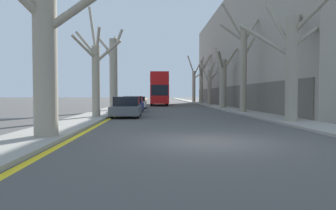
{
  "coord_description": "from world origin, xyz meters",
  "views": [
    {
      "loc": [
        -1.69,
        -9.66,
        1.55
      ],
      "look_at": [
        -0.07,
        28.36,
        0.2
      ],
      "focal_mm": 32.0,
      "sensor_mm": 36.0,
      "label": 1
    }
  ],
  "objects_px": {
    "street_tree_left_0": "(46,33)",
    "street_tree_right_1": "(243,64)",
    "street_tree_right_5": "(194,84)",
    "parked_car_2": "(137,103)",
    "street_tree_left_1": "(95,72)",
    "double_decker_bus": "(159,88)",
    "street_tree_right_3": "(210,84)",
    "street_tree_right_2": "(223,80)",
    "parked_car_1": "(133,104)",
    "parked_car_0": "(127,107)",
    "street_tree_right_0": "(291,60)",
    "street_tree_left_2": "(113,71)",
    "street_tree_right_4": "(202,79)"
  },
  "relations": [
    {
      "from": "street_tree_left_0",
      "to": "parked_car_0",
      "type": "distance_m",
      "value": 10.88
    },
    {
      "from": "parked_car_1",
      "to": "parked_car_2",
      "type": "height_order",
      "value": "parked_car_1"
    },
    {
      "from": "parked_car_2",
      "to": "street_tree_left_0",
      "type": "bearing_deg",
      "value": -94.38
    },
    {
      "from": "street_tree_left_1",
      "to": "parked_car_0",
      "type": "bearing_deg",
      "value": 29.76
    },
    {
      "from": "double_decker_bus",
      "to": "street_tree_right_0",
      "type": "bearing_deg",
      "value": -76.26
    },
    {
      "from": "street_tree_left_1",
      "to": "street_tree_right_0",
      "type": "height_order",
      "value": "street_tree_left_1"
    },
    {
      "from": "double_decker_bus",
      "to": "parked_car_2",
      "type": "xyz_separation_m",
      "value": [
        -2.54,
        -10.16,
        -1.91
      ]
    },
    {
      "from": "parked_car_1",
      "to": "street_tree_right_3",
      "type": "bearing_deg",
      "value": 55.27
    },
    {
      "from": "street_tree_right_4",
      "to": "street_tree_left_0",
      "type": "bearing_deg",
      "value": -106.75
    },
    {
      "from": "street_tree_left_0",
      "to": "street_tree_right_1",
      "type": "xyz_separation_m",
      "value": [
        10.97,
        14.06,
        0.45
      ]
    },
    {
      "from": "street_tree_right_2",
      "to": "street_tree_right_5",
      "type": "xyz_separation_m",
      "value": [
        -0.08,
        23.23,
        0.34
      ]
    },
    {
      "from": "street_tree_right_1",
      "to": "street_tree_right_5",
      "type": "height_order",
      "value": "street_tree_right_1"
    },
    {
      "from": "street_tree_left_0",
      "to": "parked_car_2",
      "type": "relative_size",
      "value": 1.78
    },
    {
      "from": "street_tree_right_5",
      "to": "parked_car_2",
      "type": "height_order",
      "value": "street_tree_right_5"
    },
    {
      "from": "street_tree_right_5",
      "to": "street_tree_left_0",
      "type": "bearing_deg",
      "value": -103.67
    },
    {
      "from": "street_tree_right_0",
      "to": "street_tree_right_1",
      "type": "relative_size",
      "value": 0.73
    },
    {
      "from": "street_tree_left_2",
      "to": "double_decker_bus",
      "type": "xyz_separation_m",
      "value": [
        4.45,
        15.32,
        -1.22
      ]
    },
    {
      "from": "street_tree_left_1",
      "to": "street_tree_right_3",
      "type": "height_order",
      "value": "street_tree_left_1"
    },
    {
      "from": "street_tree_right_5",
      "to": "parked_car_2",
      "type": "relative_size",
      "value": 2.04
    },
    {
      "from": "street_tree_right_2",
      "to": "street_tree_right_3",
      "type": "distance_m",
      "value": 7.89
    },
    {
      "from": "street_tree_right_0",
      "to": "street_tree_right_3",
      "type": "distance_m",
      "value": 24.44
    },
    {
      "from": "parked_car_2",
      "to": "parked_car_1",
      "type": "bearing_deg",
      "value": -90.0
    },
    {
      "from": "street_tree_right_0",
      "to": "street_tree_right_5",
      "type": "relative_size",
      "value": 0.76
    },
    {
      "from": "street_tree_left_1",
      "to": "street_tree_right_2",
      "type": "xyz_separation_m",
      "value": [
        11.23,
        12.69,
        0.16
      ]
    },
    {
      "from": "street_tree_left_0",
      "to": "parked_car_2",
      "type": "bearing_deg",
      "value": 85.62
    },
    {
      "from": "street_tree_right_5",
      "to": "double_decker_bus",
      "type": "xyz_separation_m",
      "value": [
        -6.71,
        -12.23,
        -0.96
      ]
    },
    {
      "from": "street_tree_right_0",
      "to": "parked_car_2",
      "type": "height_order",
      "value": "street_tree_right_0"
    },
    {
      "from": "street_tree_right_4",
      "to": "parked_car_2",
      "type": "height_order",
      "value": "street_tree_right_4"
    },
    {
      "from": "street_tree_right_0",
      "to": "parked_car_2",
      "type": "xyz_separation_m",
      "value": [
        -9.27,
        17.39,
        -2.76
      ]
    },
    {
      "from": "street_tree_right_5",
      "to": "street_tree_right_2",
      "type": "bearing_deg",
      "value": -89.8
    },
    {
      "from": "street_tree_left_2",
      "to": "parked_car_2",
      "type": "distance_m",
      "value": 6.33
    },
    {
      "from": "street_tree_right_0",
      "to": "street_tree_left_2",
      "type": "bearing_deg",
      "value": 132.44
    },
    {
      "from": "street_tree_right_2",
      "to": "parked_car_1",
      "type": "bearing_deg",
      "value": -148.51
    },
    {
      "from": "street_tree_right_5",
      "to": "street_tree_left_2",
      "type": "bearing_deg",
      "value": -112.04
    },
    {
      "from": "street_tree_left_2",
      "to": "street_tree_right_5",
      "type": "xyz_separation_m",
      "value": [
        11.15,
        27.55,
        -0.26
      ]
    },
    {
      "from": "street_tree_right_3",
      "to": "parked_car_1",
      "type": "distance_m",
      "value": 16.71
    },
    {
      "from": "street_tree_right_4",
      "to": "parked_car_1",
      "type": "distance_m",
      "value": 23.05
    },
    {
      "from": "street_tree_right_2",
      "to": "double_decker_bus",
      "type": "bearing_deg",
      "value": 121.67
    },
    {
      "from": "street_tree_left_2",
      "to": "parked_car_1",
      "type": "relative_size",
      "value": 1.72
    },
    {
      "from": "street_tree_left_1",
      "to": "street_tree_right_3",
      "type": "xyz_separation_m",
      "value": [
        11.33,
        20.58,
        -0.04
      ]
    },
    {
      "from": "street_tree_left_0",
      "to": "parked_car_1",
      "type": "distance_m",
      "value": 16.57
    },
    {
      "from": "street_tree_left_2",
      "to": "parked_car_1",
      "type": "xyz_separation_m",
      "value": [
        1.91,
        -1.39,
        -3.1
      ]
    },
    {
      "from": "street_tree_right_1",
      "to": "street_tree_right_4",
      "type": "distance_m",
      "value": 22.93
    },
    {
      "from": "double_decker_bus",
      "to": "parked_car_0",
      "type": "relative_size",
      "value": 2.59
    },
    {
      "from": "parked_car_0",
      "to": "parked_car_2",
      "type": "height_order",
      "value": "parked_car_0"
    },
    {
      "from": "parked_car_2",
      "to": "street_tree_left_1",
      "type": "bearing_deg",
      "value": -98.01
    },
    {
      "from": "parked_car_0",
      "to": "street_tree_right_2",
      "type": "bearing_deg",
      "value": 51.22
    },
    {
      "from": "street_tree_right_2",
      "to": "street_tree_right_5",
      "type": "distance_m",
      "value": 23.23
    },
    {
      "from": "street_tree_right_1",
      "to": "double_decker_bus",
      "type": "height_order",
      "value": "street_tree_right_1"
    },
    {
      "from": "street_tree_left_1",
      "to": "double_decker_bus",
      "type": "height_order",
      "value": "street_tree_left_1"
    }
  ]
}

